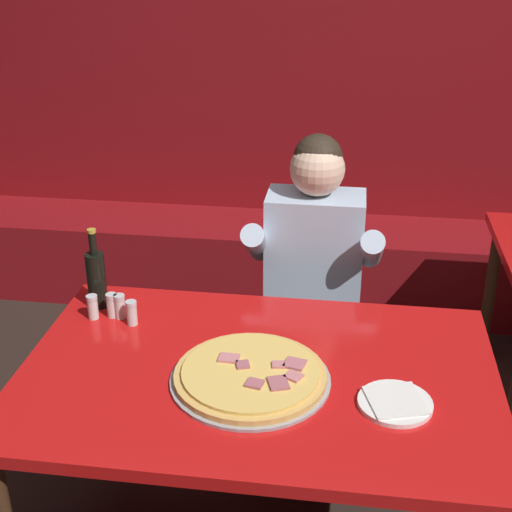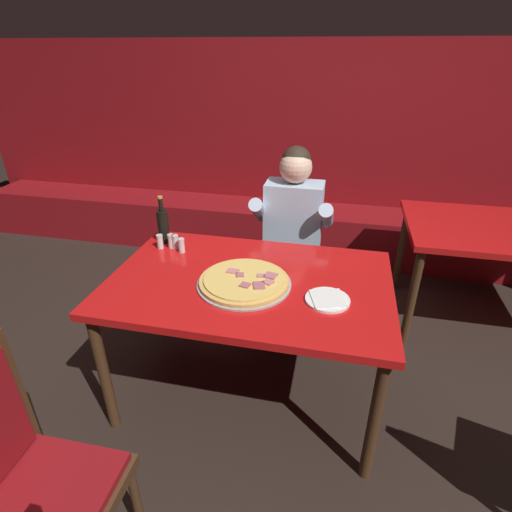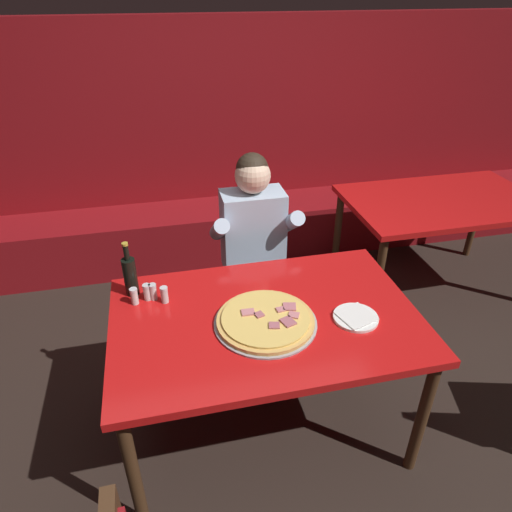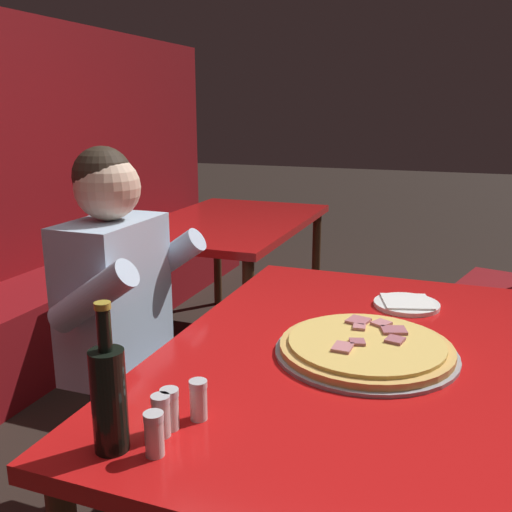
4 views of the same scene
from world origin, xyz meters
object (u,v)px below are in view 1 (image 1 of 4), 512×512
Objects in this scene: beer_bottle at (96,278)px; diner_seated_blue_shirt at (312,282)px; main_dining_table at (258,391)px; shaker_oregano at (93,308)px; shaker_black_pepper at (112,306)px; pizza at (251,376)px; plate_white_paper at (395,403)px; shaker_parmesan at (120,307)px; shaker_red_pepper_flakes at (132,314)px.

diner_seated_blue_shirt reaches higher than beer_bottle.
diner_seated_blue_shirt reaches higher than main_dining_table.
shaker_oregano is 1.00× the size of shaker_black_pepper.
diner_seated_blue_shirt reaches higher than shaker_oregano.
beer_bottle is at bearing 147.73° from pizza.
shaker_oregano and shaker_black_pepper have the same top height.
shaker_parmesan reaches higher than plate_white_paper.
shaker_parmesan is (-0.49, 0.31, 0.02)m from pizza.
shaker_parmesan is (-0.51, 0.25, 0.11)m from main_dining_table.
shaker_oregano is (-0.58, 0.29, 0.02)m from pizza.
main_dining_table is 16.71× the size of shaker_parmesan.
main_dining_table is 16.71× the size of shaker_red_pepper_flakes.
main_dining_table is 0.58m from shaker_parmesan.
diner_seated_blue_shirt is (0.65, 0.46, -0.10)m from shaker_black_pepper.
shaker_oregano is at bearing 153.64° from pizza.
pizza is 5.51× the size of shaker_red_pepper_flakes.
pizza is 0.79m from diner_seated_blue_shirt.
plate_white_paper is 2.44× the size of shaker_black_pepper.
diner_seated_blue_shirt is at bearing 109.01° from plate_white_paper.
beer_bottle is 0.14m from shaker_parmesan.
shaker_black_pepper is at bearing 18.53° from shaker_oregano.
shaker_black_pepper is 1.00× the size of shaker_red_pepper_flakes.
beer_bottle reaches higher than shaker_oregano.
shaker_parmesan is 0.07× the size of diner_seated_blue_shirt.
shaker_parmesan is 0.03m from shaker_black_pepper.
beer_bottle is 0.12m from shaker_black_pepper.
shaker_black_pepper is (0.06, 0.02, 0.00)m from shaker_oregano.
shaker_red_pepper_flakes is 0.77m from diner_seated_blue_shirt.
main_dining_table is at bearing -26.37° from shaker_parmesan.
shaker_oregano is at bearing 160.78° from plate_white_paper.
plate_white_paper is 1.06m from shaker_oregano.
beer_bottle is at bearing 152.19° from main_dining_table.
diner_seated_blue_shirt is at bearing 28.77° from beer_bottle.
shaker_red_pepper_flakes is at bearing -8.15° from shaker_oregano.
diner_seated_blue_shirt is (0.12, 0.72, 0.02)m from main_dining_table.
main_dining_table is 0.65m from shaker_oregano.
shaker_oregano is at bearing -82.97° from beer_bottle.
shaker_parmesan is at bearing 153.63° from main_dining_table.
shaker_parmesan is at bearing -34.47° from beer_bottle.
shaker_black_pepper is (-0.54, 0.25, 0.11)m from main_dining_table.
beer_bottle is 3.40× the size of shaker_oregano.
shaker_black_pepper reaches higher than main_dining_table.
shaker_black_pepper is at bearing 149.33° from pizza.
pizza is at bearing -103.42° from main_dining_table.
shaker_parmesan is at bearing 144.76° from shaker_red_pepper_flakes.
plate_white_paper is 2.44× the size of shaker_oregano.
beer_bottle is 0.23× the size of diner_seated_blue_shirt.
shaker_black_pepper is (-0.52, 0.31, 0.02)m from pizza.
shaker_red_pepper_flakes is at bearing 148.63° from pizza.
plate_white_paper is 2.44× the size of shaker_red_pepper_flakes.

